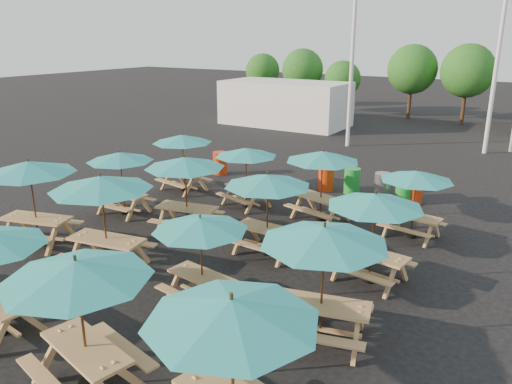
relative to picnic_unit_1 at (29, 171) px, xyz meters
The scene contains 29 objects.
ground 5.78m from the picnic_unit_1, 33.57° to the left, with size 120.00×120.00×0.00m, color black.
picnic_unit_1 is the anchor object (origin of this frame).
picnic_unit_2 3.15m from the picnic_unit_1, 87.40° to the left, with size 2.19×2.19×2.10m.
picnic_unit_3 6.17m from the picnic_unit_1, 88.14° to the left, with size 2.60×2.60×2.17m.
picnic_unit_5 2.83m from the picnic_unit_1, ahead, with size 2.89×2.89×2.46m.
picnic_unit_6 4.21m from the picnic_unit_1, 46.00° to the left, with size 2.78×2.78×2.31m.
picnic_unit_7 6.70m from the picnic_unit_1, 61.44° to the left, with size 2.65×2.65×2.08m.
picnic_unit_8 6.86m from the picnic_unit_1, 29.10° to the right, with size 2.87×2.87×2.36m.
picnic_unit_9 5.94m from the picnic_unit_1, ahead, with size 2.32×2.32×2.03m.
picnic_unit_10 6.48m from the picnic_unit_1, 26.31° to the left, with size 2.38×2.38×2.25m.
picnic_unit_11 8.45m from the picnic_unit_1, 45.41° to the left, with size 2.82×2.82×2.27m.
picnic_unit_12 9.30m from the picnic_unit_1, 19.41° to the right, with size 2.91×2.91×2.40m.
picnic_unit_13 8.73m from the picnic_unit_1, ahead, with size 2.92×2.92×2.38m.
picnic_unit_14 9.16m from the picnic_unit_1, 17.91° to the left, with size 2.55×2.55×2.22m.
picnic_unit_15 10.73m from the picnic_unit_1, 34.68° to the left, with size 2.33×2.33×2.03m.
waste_bin_0 8.97m from the picnic_unit_1, 90.16° to the left, with size 0.59×0.59×0.95m, color red.
waste_bin_1 10.35m from the picnic_unit_1, 62.15° to the left, with size 0.59×0.59×0.95m, color red.
waste_bin_2 10.98m from the picnic_unit_1, 58.01° to the left, with size 0.59×0.59×0.95m, color #1A932C.
waste_bin_3 11.60m from the picnic_unit_1, 52.89° to the left, with size 0.59×0.59×0.95m, color gray.
waste_bin_4 12.06m from the picnic_unit_1, 49.73° to the left, with size 0.59×0.59×0.95m, color #1A932C.
waste_bin_5 12.38m from the picnic_unit_1, 49.20° to the left, with size 0.59×0.59×0.95m, color red.
mast_0 17.57m from the picnic_unit_1, 81.73° to the left, with size 0.20×0.20×12.00m, color silver.
mast_1 21.33m from the picnic_unit_1, 64.69° to the left, with size 0.20×0.20×12.00m, color silver.
event_tent_0 21.27m from the picnic_unit_1, 99.57° to the left, with size 8.00×4.00×2.80m, color silver.
tree_0 29.81m from the picnic_unit_1, 108.80° to the left, with size 2.80×2.80×4.24m.
tree_1 27.40m from the picnic_unit_1, 101.11° to the left, with size 3.11×3.11×4.72m.
tree_2 26.69m from the picnic_unit_1, 94.13° to the left, with size 2.59×2.59×3.93m.
tree_3 27.84m from the picnic_unit_1, 84.40° to the left, with size 3.36×3.36×5.09m.
tree_4 27.99m from the picnic_unit_1, 76.84° to the left, with size 3.41×3.41×5.17m.
Camera 1 is at (7.63, -10.82, 5.68)m, focal length 35.00 mm.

